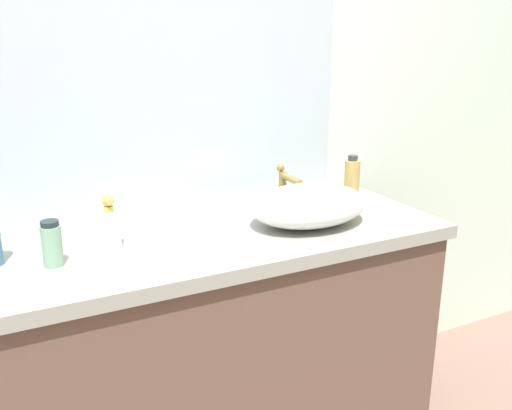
# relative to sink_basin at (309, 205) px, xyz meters

# --- Properties ---
(bathroom_wall_rear) EXTENTS (6.00, 0.06, 2.60)m
(bathroom_wall_rear) POSITION_rel_sink_basin_xyz_m (-0.43, 0.38, 0.38)
(bathroom_wall_rear) COLOR silver
(bathroom_wall_rear) RESTS_ON ground
(vanity_counter) EXTENTS (1.56, 0.57, 0.85)m
(vanity_counter) POSITION_rel_sink_basin_xyz_m (-0.35, 0.05, -0.49)
(vanity_counter) COLOR brown
(vanity_counter) RESTS_ON ground
(wall_mirror_panel) EXTENTS (1.29, 0.01, 1.17)m
(wall_mirror_panel) POSITION_rel_sink_basin_xyz_m (-0.35, 0.34, 0.52)
(wall_mirror_panel) COLOR #B2BCC6
(wall_mirror_panel) RESTS_ON vanity_counter
(sink_basin) EXTENTS (0.40, 0.29, 0.13)m
(sink_basin) POSITION_rel_sink_basin_xyz_m (0.00, 0.00, 0.00)
(sink_basin) COLOR silver
(sink_basin) RESTS_ON vanity_counter
(faucet) EXTENTS (0.03, 0.15, 0.16)m
(faucet) POSITION_rel_sink_basin_xyz_m (0.00, 0.16, 0.03)
(faucet) COLOR olive
(faucet) RESTS_ON vanity_counter
(soap_dispenser) EXTENTS (0.06, 0.06, 0.16)m
(soap_dispenser) POSITION_rel_sink_basin_xyz_m (-0.63, 0.09, -0.00)
(soap_dispenser) COLOR white
(soap_dispenser) RESTS_ON vanity_counter
(perfume_bottle) EXTENTS (0.06, 0.06, 0.17)m
(perfume_bottle) POSITION_rel_sink_basin_xyz_m (0.29, 0.16, 0.02)
(perfume_bottle) COLOR tan
(perfume_bottle) RESTS_ON vanity_counter
(spray_can) EXTENTS (0.05, 0.05, 0.13)m
(spray_can) POSITION_rel_sink_basin_xyz_m (-0.80, 0.02, -0.00)
(spray_can) COLOR #7EA788
(spray_can) RESTS_ON vanity_counter
(folded_hand_towel) EXTENTS (0.23, 0.16, 0.05)m
(folded_hand_towel) POSITION_rel_sink_basin_xyz_m (-0.46, 0.04, -0.04)
(folded_hand_towel) COLOR white
(folded_hand_towel) RESTS_ON vanity_counter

